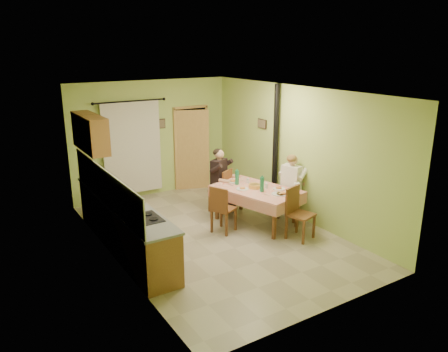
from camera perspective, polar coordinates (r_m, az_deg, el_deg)
floor at (r=8.65m, az=-1.06°, el=-7.73°), size 4.00×6.00×0.01m
room_shell at (r=8.07m, az=-1.13°, el=4.12°), size 4.04×6.04×2.82m
kitchen_run at (r=8.14m, az=-12.98°, el=-6.10°), size 0.64×3.64×1.56m
upper_cabinets at (r=8.89m, az=-17.10°, el=5.42°), size 0.35×1.40×0.70m
curtain at (r=10.53m, az=-11.88°, el=3.65°), size 1.70×0.07×2.22m
doorway at (r=11.20m, az=-4.20°, el=3.64°), size 0.96×0.34×2.15m
dining_table at (r=9.10m, az=4.24°, el=-3.90°), size 1.50×1.99×0.76m
tableware at (r=8.91m, az=4.94°, el=-1.34°), size 0.92×1.51×0.33m
chair_far at (r=9.79m, az=-0.43°, el=-2.92°), size 0.55×0.55×0.96m
chair_near at (r=8.54m, az=9.84°, el=-6.18°), size 0.55×0.55×1.00m
chair_right at (r=9.48m, az=8.81°, el=-3.77°), size 0.55×0.55×1.00m
chair_left at (r=8.70m, az=-0.09°, el=-5.50°), size 0.54×0.54×0.96m
man_far at (r=9.61m, az=-0.51°, el=0.40°), size 0.65×0.62×1.39m
man_right at (r=9.28m, az=8.92°, el=-0.40°), size 0.57×0.64×1.39m
stove_flue at (r=9.79m, az=6.65°, el=1.49°), size 0.24×0.24×2.80m
picture_back at (r=10.79m, az=-8.17°, el=6.79°), size 0.19×0.03×0.23m
picture_right at (r=10.12m, az=5.00°, el=6.82°), size 0.03×0.31×0.21m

